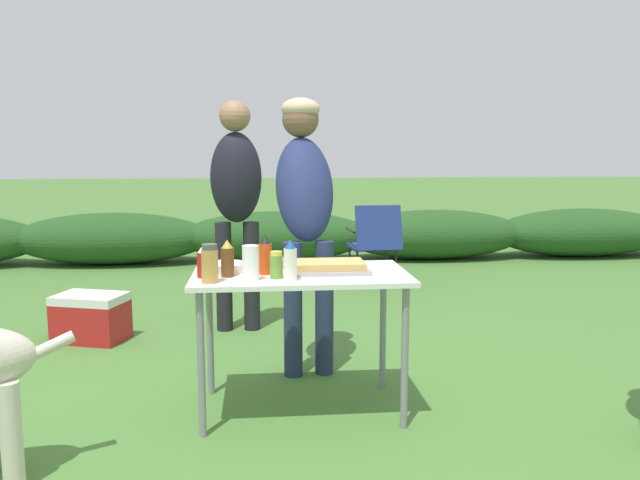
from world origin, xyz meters
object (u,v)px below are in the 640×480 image
Objects in this scene: mayo_bottle at (290,261)px; standing_person_in_red_jacket at (305,199)px; mixing_bowl at (268,260)px; relish_jar at (276,265)px; hot_sauce_bottle at (265,256)px; folding_table at (301,287)px; cooler_box at (91,317)px; ketchup_bottle at (203,262)px; spice_jar at (210,264)px; camp_chair_green_behind_table at (375,240)px; food_tray at (328,267)px; plate_stack at (226,267)px; beer_bottle at (227,259)px; standing_person_with_beanie at (236,194)px; paper_cup_stack at (251,263)px.

standing_person_in_red_jacket is (0.13, 0.85, 0.23)m from mayo_bottle.
relish_jar is (0.04, -0.29, 0.03)m from mixing_bowl.
mixing_bowl is at bearing 85.39° from hot_sauce_bottle.
relish_jar is at bearing -132.75° from folding_table.
relish_jar reaches higher than mixing_bowl.
mixing_bowl reaches higher than cooler_box.
folding_table is 0.65× the size of standing_person_in_red_jacket.
cooler_box is at bearing 130.89° from mayo_bottle.
mixing_bowl is 0.38m from mayo_bottle.
hot_sauce_bottle is (0.31, 0.05, 0.02)m from ketchup_bottle.
ketchup_bottle is 0.14m from spice_jar.
relish_jar is at bearing 133.72° from mayo_bottle.
food_tray is at bearing -107.82° from camp_chair_green_behind_table.
ketchup_bottle is 0.19× the size of camp_chair_green_behind_table.
camp_chair_green_behind_table is 1.50× the size of cooler_box.
ketchup_bottle reaches higher than plate_stack.
ketchup_bottle is 0.86× the size of beer_bottle.
cooler_box is at bearing 131.70° from hot_sauce_bottle.
folding_table is at bearing 9.03° from hot_sauce_bottle.
food_tray is 0.34m from mixing_bowl.
standing_person_with_beanie is (0.01, 1.48, 0.28)m from plate_stack.
food_tray is at bearing 19.98° from spice_jar.
standing_person_with_beanie is 2.08× the size of camp_chair_green_behind_table.
relish_jar is at bearing -110.70° from standing_person_in_red_jacket.
mayo_bottle reaches higher than food_tray.
standing_person_in_red_jacket reaches higher than mixing_bowl.
beer_bottle is (-0.37, -0.07, 0.16)m from folding_table.
folding_table reaches higher than cooler_box.
cooler_box is at bearing 135.97° from mixing_bowl.
hot_sauce_bottle is 1.50× the size of relish_jar.
folding_table is 0.25m from mixing_bowl.
food_tray is 2.06× the size of hot_sauce_bottle.
hot_sauce_bottle is 1.08× the size of beer_bottle.
ketchup_bottle is 0.44m from mayo_bottle.
beer_bottle is (-0.12, 0.10, 0.00)m from paper_cup_stack.
food_tray is at bearing -25.49° from mixing_bowl.
hot_sauce_bottle is at bearing 123.71° from mayo_bottle.
spice_jar is at bearing -116.14° from camp_chair_green_behind_table.
mayo_bottle is at bearing 148.61° from cooler_box.
plate_stack is (-0.53, 0.06, -0.00)m from food_tray.
folding_table is 8.25× the size of relish_jar.
food_tray is 2.24× the size of beer_bottle.
beer_bottle is at bearing -127.80° from standing_person_in_red_jacket.
paper_cup_stack is at bearing -41.84° from beer_bottle.
plate_stack is 1.38× the size of ketchup_bottle.
standing_person_with_beanie is at bearing 100.17° from mayo_bottle.
beer_bottle is (-0.30, 0.13, -0.01)m from mayo_bottle.
spice_jar is 1.38× the size of relish_jar.
standing_person_in_red_jacket is at bearing -63.58° from standing_person_with_beanie.
beer_bottle is at bearing 3.54° from ketchup_bottle.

